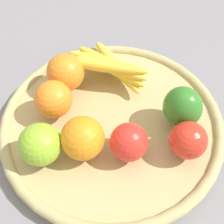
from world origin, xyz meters
TOP-DOWN VIEW (x-y plane):
  - ground_plane at (0.00, 0.00)m, footprint 2.40×2.40m
  - basket at (0.00, 0.00)m, footprint 0.45×0.45m
  - apple_1 at (0.10, -0.12)m, footprint 0.09×0.09m
  - orange_2 at (-0.06, 0.12)m, footprint 0.11×0.11m
  - banana_bunch at (0.04, 0.11)m, footprint 0.17×0.19m
  - orange_1 at (-0.10, 0.06)m, footprint 0.10×0.10m
  - bell_pepper at (0.12, -0.05)m, footprint 0.09×0.10m
  - apple_2 at (-0.00, -0.08)m, footprint 0.10×0.10m
  - orange_0 at (-0.07, -0.05)m, footprint 0.11×0.11m
  - apple_0 at (-0.15, -0.03)m, footprint 0.11×0.11m

SIDE VIEW (x-z plane):
  - ground_plane at x=0.00m, z-range 0.00..0.00m
  - basket at x=0.00m, z-range 0.00..0.04m
  - banana_bunch at x=0.04m, z-range 0.04..0.10m
  - apple_1 at x=0.10m, z-range 0.04..0.10m
  - apple_2 at x=0.00m, z-range 0.04..0.11m
  - orange_1 at x=-0.10m, z-range 0.04..0.11m
  - apple_0 at x=-0.15m, z-range 0.04..0.11m
  - orange_0 at x=-0.07m, z-range 0.04..0.12m
  - orange_2 at x=-0.06m, z-range 0.04..0.12m
  - bell_pepper at x=0.12m, z-range 0.04..0.12m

